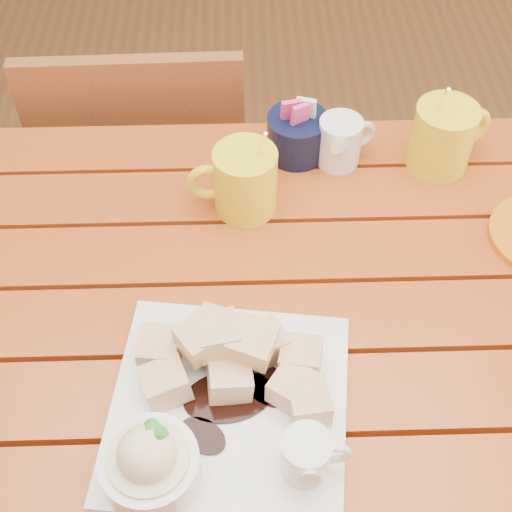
{
  "coord_description": "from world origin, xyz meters",
  "views": [
    {
      "loc": [
        -0.01,
        -0.54,
        1.53
      ],
      "look_at": [
        0.01,
        0.05,
        0.82
      ],
      "focal_mm": 50.0,
      "sensor_mm": 36.0,
      "label": 1
    }
  ],
  "objects_px": {
    "table": "(251,360)",
    "coffee_mug_left": "(243,180)",
    "coffee_mug_right": "(444,136)",
    "dessert_plate": "(215,410)",
    "chair_far": "(152,177)"
  },
  "relations": [
    {
      "from": "table",
      "to": "dessert_plate",
      "type": "distance_m",
      "value": 0.21
    },
    {
      "from": "coffee_mug_left",
      "to": "coffee_mug_right",
      "type": "relative_size",
      "value": 0.97
    },
    {
      "from": "coffee_mug_right",
      "to": "dessert_plate",
      "type": "bearing_deg",
      "value": -152.15
    },
    {
      "from": "table",
      "to": "coffee_mug_left",
      "type": "height_order",
      "value": "coffee_mug_left"
    },
    {
      "from": "dessert_plate",
      "to": "chair_far",
      "type": "xyz_separation_m",
      "value": [
        -0.15,
        0.72,
        -0.32
      ]
    },
    {
      "from": "dessert_plate",
      "to": "coffee_mug_left",
      "type": "bearing_deg",
      "value": 83.7
    },
    {
      "from": "dessert_plate",
      "to": "coffee_mug_left",
      "type": "height_order",
      "value": "coffee_mug_left"
    },
    {
      "from": "dessert_plate",
      "to": "coffee_mug_right",
      "type": "bearing_deg",
      "value": 51.68
    },
    {
      "from": "coffee_mug_right",
      "to": "chair_far",
      "type": "height_order",
      "value": "coffee_mug_right"
    },
    {
      "from": "coffee_mug_left",
      "to": "coffee_mug_right",
      "type": "bearing_deg",
      "value": 13.98
    },
    {
      "from": "table",
      "to": "coffee_mug_right",
      "type": "relative_size",
      "value": 7.45
    },
    {
      "from": "dessert_plate",
      "to": "chair_far",
      "type": "distance_m",
      "value": 0.8
    },
    {
      "from": "table",
      "to": "coffee_mug_left",
      "type": "relative_size",
      "value": 7.7
    },
    {
      "from": "dessert_plate",
      "to": "chair_far",
      "type": "bearing_deg",
      "value": 102.06
    },
    {
      "from": "table",
      "to": "chair_far",
      "type": "bearing_deg",
      "value": 109.22
    }
  ]
}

